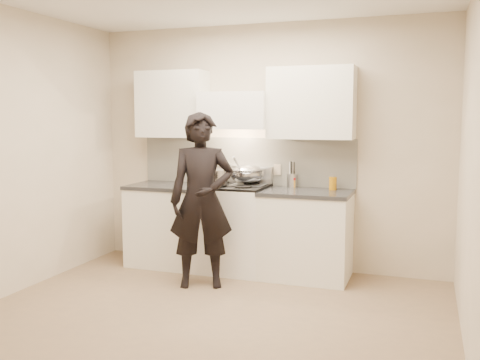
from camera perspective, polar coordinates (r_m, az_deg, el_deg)
name	(u,v)px	position (r m, az deg, el deg)	size (l,w,h in m)	color
ground_plane	(207,318)	(4.64, -3.56, -14.50)	(4.00, 4.00, 0.00)	#866A4C
room_shell	(216,126)	(4.69, -2.58, 5.74)	(4.04, 3.54, 2.70)	beige
stove	(232,227)	(5.88, -0.88, -5.09)	(0.76, 0.65, 0.96)	white
counter_right	(306,234)	(5.66, 7.07, -5.75)	(0.92, 0.67, 0.92)	white
counter_left	(168,224)	(6.19, -7.69, -4.68)	(0.82, 0.67, 0.92)	white
wok	(247,174)	(5.83, 0.75, 0.68)	(0.40, 0.49, 0.32)	#A9A9B0
stock_pot	(217,177)	(5.70, -2.52, 0.30)	(0.34, 0.30, 0.16)	#A9A9B0
utensil_crock	(292,179)	(5.86, 5.55, 0.09)	(0.10, 0.10, 0.28)	silver
spice_jar	(294,182)	(5.83, 5.73, -0.26)	(0.05, 0.05, 0.11)	gold
oil_glass	(333,183)	(5.68, 9.88, -0.35)	(0.08, 0.08, 0.14)	#A26909
person	(202,200)	(5.28, -4.12, -2.17)	(0.63, 0.41, 1.73)	black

